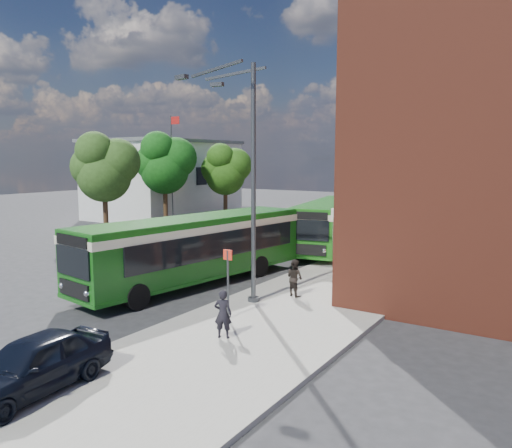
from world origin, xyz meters
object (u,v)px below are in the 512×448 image
Objects in this scene: bus_rear at (330,222)px; parked_car at (32,364)px; street_lamp at (245,179)px; bus_front at (195,244)px.

parked_car is (1.97, -20.79, -1.01)m from bus_rear.
street_lamp is at bearing 86.18° from parked_car.
bus_front is at bearing 104.77° from parked_car.
bus_rear is at bearing 90.76° from parked_car.
street_lamp reaches higher than bus_rear.
bus_front reaches higher than parked_car.
parked_car is at bearing -84.60° from bus_rear.
parked_car is (3.62, -10.28, -1.01)m from bus_front.
parked_car is at bearing -70.59° from bus_front.
bus_rear is (1.66, 10.51, -0.00)m from bus_front.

